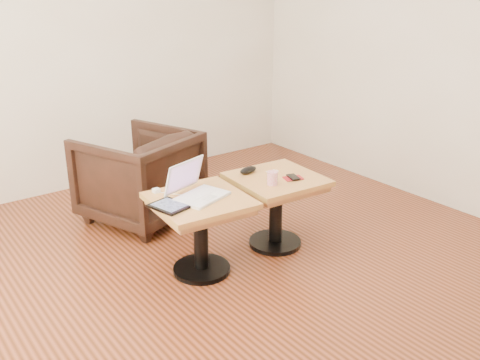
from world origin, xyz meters
TOP-DOWN VIEW (x-y plane):
  - room_shell at (0.00, 0.00)m, footprint 4.52×4.52m
  - side_table_left at (-0.08, 0.21)m, footprint 0.65×0.65m
  - side_table_right at (0.58, 0.21)m, footprint 0.64×0.64m
  - laptop at (-0.08, 0.25)m, footprint 0.41×0.38m
  - tablet at (-0.31, 0.20)m, footprint 0.23×0.27m
  - charging_adapter at (-0.26, 0.47)m, footprint 0.04×0.04m
  - glasses_case at (0.46, 0.40)m, footprint 0.16×0.08m
  - striped_cup at (0.45, 0.11)m, footprint 0.09×0.09m
  - earbuds_tangle at (0.62, 0.29)m, footprint 0.08×0.07m
  - phone_on_sleeve at (0.65, 0.11)m, footprint 0.15×0.13m
  - armchair at (-0.01, 1.24)m, footprint 1.02×1.04m

SIDE VIEW (x-z plane):
  - armchair at x=-0.01m, z-range 0.00..0.74m
  - side_table_left at x=-0.08m, z-range 0.14..0.68m
  - side_table_right at x=0.58m, z-range 0.14..0.68m
  - phone_on_sleeve at x=0.65m, z-range 0.54..0.56m
  - earbuds_tangle at x=0.62m, z-range 0.54..0.56m
  - tablet at x=-0.31m, z-range 0.54..0.56m
  - charging_adapter at x=-0.26m, z-range 0.54..0.57m
  - glasses_case at x=0.46m, z-range 0.54..0.59m
  - laptop at x=-0.08m, z-range 0.47..0.70m
  - striped_cup at x=0.45m, z-range 0.54..0.64m
  - room_shell at x=0.00m, z-range 0.00..2.71m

